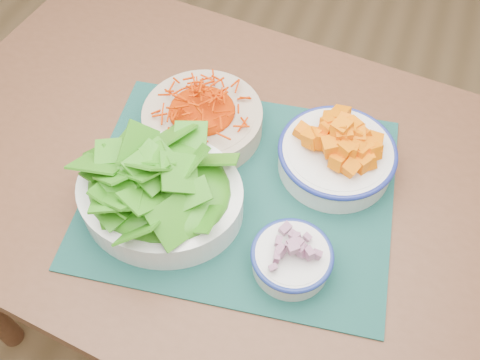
# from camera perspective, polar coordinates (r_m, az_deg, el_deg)

# --- Properties ---
(ground) EXTENTS (4.00, 4.00, 0.00)m
(ground) POSITION_cam_1_polar(r_m,az_deg,el_deg) (1.62, 6.02, -17.90)
(ground) COLOR olive
(ground) RESTS_ON ground
(table) EXTENTS (1.25, 0.90, 0.75)m
(table) POSITION_cam_1_polar(r_m,az_deg,el_deg) (1.07, -2.25, -1.61)
(table) COLOR brown
(table) RESTS_ON ground
(placemat) EXTENTS (0.59, 0.51, 0.00)m
(placemat) POSITION_cam_1_polar(r_m,az_deg,el_deg) (0.95, -0.00, -1.10)
(placemat) COLOR #0C2F2C
(placemat) RESTS_ON table
(carrot_bowl) EXTENTS (0.29, 0.29, 0.08)m
(carrot_bowl) POSITION_cam_1_polar(r_m,az_deg,el_deg) (1.01, -4.02, 6.80)
(carrot_bowl) COLOR tan
(carrot_bowl) RESTS_ON placemat
(squash_bowl) EXTENTS (0.24, 0.24, 0.10)m
(squash_bowl) POSITION_cam_1_polar(r_m,az_deg,el_deg) (0.96, 10.37, 3.13)
(squash_bowl) COLOR white
(squash_bowl) RESTS_ON placemat
(lettuce_bowl) EXTENTS (0.30, 0.26, 0.12)m
(lettuce_bowl) POSITION_cam_1_polar(r_m,az_deg,el_deg) (0.90, -8.59, -0.94)
(lettuce_bowl) COLOR white
(lettuce_bowl) RESTS_ON placemat
(onion_bowl) EXTENTS (0.16, 0.16, 0.07)m
(onion_bowl) POSITION_cam_1_polar(r_m,az_deg,el_deg) (0.85, 5.56, -8.14)
(onion_bowl) COLOR silver
(onion_bowl) RESTS_ON placemat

